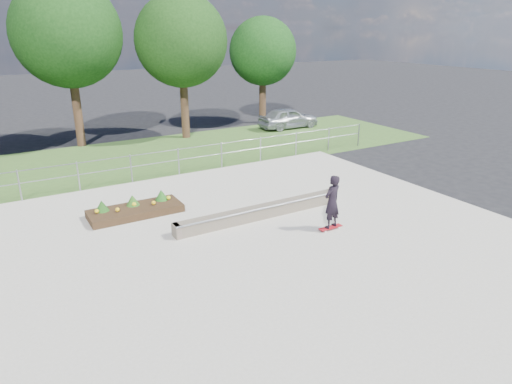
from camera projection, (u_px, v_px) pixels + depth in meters
ground at (277, 244)px, 13.17m from camera, size 120.00×120.00×0.00m
grass_verge at (152, 157)px, 22.06m from camera, size 30.00×8.00×0.02m
concrete_slab at (277, 243)px, 13.16m from camera, size 15.00×15.00×0.06m
fence at (178, 158)px, 18.97m from camera, size 20.06×0.06×1.20m
tree_mid_left at (67, 34)px, 22.20m from camera, size 5.25×5.25×8.25m
tree_mid_right at (181, 41)px, 24.16m from camera, size 4.90×4.90×7.70m
tree_far_right at (263, 52)px, 28.51m from camera, size 4.20×4.20×6.60m
grind_ledge at (261, 212)px, 14.79m from camera, size 6.00×0.44×0.43m
planter_bed at (135, 209)px, 15.08m from camera, size 3.00×1.20×0.61m
skateboarder at (332, 202)px, 13.68m from camera, size 0.80×0.51×1.74m
parked_car at (288, 118)px, 28.14m from camera, size 3.81×1.61×1.29m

